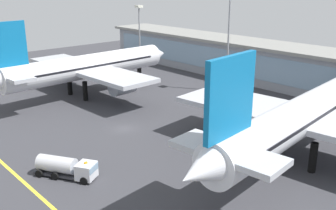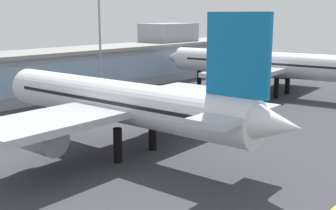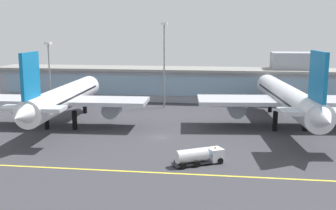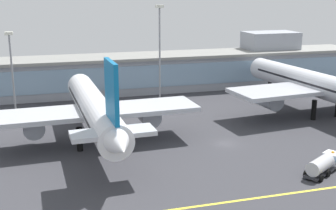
{
  "view_description": "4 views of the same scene",
  "coord_description": "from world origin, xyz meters",
  "px_view_note": "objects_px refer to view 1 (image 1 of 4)",
  "views": [
    {
      "loc": [
        55.88,
        -39.42,
        26.57
      ],
      "look_at": [
        3.32,
        8.1,
        3.69
      ],
      "focal_mm": 41.96,
      "sensor_mm": 36.0,
      "label": 1
    },
    {
      "loc": [
        -62.8,
        -35.95,
        18.39
      ],
      "look_at": [
        -9.01,
        11.14,
        3.6
      ],
      "focal_mm": 47.25,
      "sensor_mm": 36.0,
      "label": 2
    },
    {
      "loc": [
        13.78,
        -85.21,
        22.92
      ],
      "look_at": [
        0.93,
        7.25,
        5.77
      ],
      "focal_mm": 44.44,
      "sensor_mm": 36.0,
      "label": 3
    },
    {
      "loc": [
        -32.23,
        -72.87,
        28.49
      ],
      "look_at": [
        -8.27,
        11.01,
        5.44
      ],
      "focal_mm": 47.06,
      "sensor_mm": 36.0,
      "label": 4
    }
  ],
  "objects_px": {
    "airliner_near_right": "(304,115)",
    "apron_light_mast_centre": "(229,25)",
    "apron_light_mast_west": "(139,26)",
    "airliner_near_left": "(87,67)",
    "fuel_tanker_truck": "(67,167)"
  },
  "relations": [
    {
      "from": "airliner_near_right",
      "to": "apron_light_mast_centre",
      "type": "bearing_deg",
      "value": 51.0
    },
    {
      "from": "airliner_near_right",
      "to": "apron_light_mast_centre",
      "type": "relative_size",
      "value": 2.31
    },
    {
      "from": "apron_light_mast_centre",
      "to": "airliner_near_right",
      "type": "bearing_deg",
      "value": -33.02
    },
    {
      "from": "airliner_near_right",
      "to": "apron_light_mast_centre",
      "type": "height_order",
      "value": "apron_light_mast_centre"
    },
    {
      "from": "apron_light_mast_centre",
      "to": "apron_light_mast_west",
      "type": "bearing_deg",
      "value": 178.33
    },
    {
      "from": "airliner_near_left",
      "to": "apron_light_mast_centre",
      "type": "xyz_separation_m",
      "value": [
        19.85,
        27.07,
        9.26
      ]
    },
    {
      "from": "airliner_near_left",
      "to": "apron_light_mast_west",
      "type": "relative_size",
      "value": 2.66
    },
    {
      "from": "airliner_near_left",
      "to": "fuel_tanker_truck",
      "type": "height_order",
      "value": "airliner_near_left"
    },
    {
      "from": "apron_light_mast_centre",
      "to": "airliner_near_left",
      "type": "bearing_deg",
      "value": -126.25
    },
    {
      "from": "airliner_near_left",
      "to": "fuel_tanker_truck",
      "type": "relative_size",
      "value": 5.61
    },
    {
      "from": "airliner_near_left",
      "to": "apron_light_mast_west",
      "type": "height_order",
      "value": "apron_light_mast_west"
    },
    {
      "from": "airliner_near_left",
      "to": "apron_light_mast_west",
      "type": "bearing_deg",
      "value": 27.04
    },
    {
      "from": "airliner_near_left",
      "to": "apron_light_mast_west",
      "type": "distance_m",
      "value": 32.78
    },
    {
      "from": "airliner_near_right",
      "to": "apron_light_mast_west",
      "type": "relative_size",
      "value": 3.01
    },
    {
      "from": "airliner_near_right",
      "to": "fuel_tanker_truck",
      "type": "height_order",
      "value": "airliner_near_right"
    }
  ]
}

